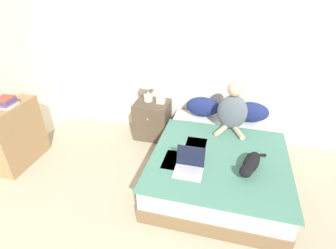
% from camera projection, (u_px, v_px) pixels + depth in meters
% --- Properties ---
extents(wall_back, '(6.07, 0.05, 2.55)m').
position_uv_depth(wall_back, '(212.00, 57.00, 3.75)').
color(wall_back, silver).
rests_on(wall_back, ground_plane).
extents(bed, '(1.60, 1.94, 0.44)m').
position_uv_depth(bed, '(219.00, 163.00, 3.36)').
color(bed, brown).
rests_on(bed, ground_plane).
extents(pillow_near, '(0.51, 0.25, 0.29)m').
position_uv_depth(pillow_near, '(203.00, 107.00, 3.93)').
color(pillow_near, navy).
rests_on(pillow_near, bed).
extents(pillow_far, '(0.51, 0.25, 0.29)m').
position_uv_depth(pillow_far, '(251.00, 112.00, 3.78)').
color(pillow_far, navy).
rests_on(pillow_far, bed).
extents(person_sitting, '(0.40, 0.39, 0.70)m').
position_uv_depth(person_sitting, '(232.00, 110.00, 3.52)').
color(person_sitting, slate).
rests_on(person_sitting, bed).
extents(cat_tabby, '(0.32, 0.56, 0.19)m').
position_uv_depth(cat_tabby, '(250.00, 164.00, 2.86)').
color(cat_tabby, black).
rests_on(cat_tabby, bed).
extents(laptop_open, '(0.31, 0.29, 0.25)m').
position_uv_depth(laptop_open, '(189.00, 167.00, 2.87)').
color(laptop_open, '#B7B7BC').
rests_on(laptop_open, bed).
extents(nightstand, '(0.53, 0.47, 0.59)m').
position_uv_depth(nightstand, '(152.00, 120.00, 4.18)').
color(nightstand, brown).
rests_on(nightstand, ground_plane).
extents(table_lamp, '(0.25, 0.25, 0.45)m').
position_uv_depth(table_lamp, '(147.00, 82.00, 3.93)').
color(table_lamp, beige).
rests_on(table_lamp, nightstand).
extents(tissue_box, '(0.12, 0.12, 0.14)m').
position_uv_depth(tissue_box, '(161.00, 99.00, 4.00)').
color(tissue_box, beige).
rests_on(tissue_box, nightstand).
extents(bookshelf, '(0.25, 0.76, 0.88)m').
position_uv_depth(bookshelf, '(18.00, 135.00, 3.51)').
color(bookshelf, '#99754C').
rests_on(bookshelf, ground_plane).
extents(book_stack_top, '(0.21, 0.24, 0.12)m').
position_uv_depth(book_stack_top, '(6.00, 102.00, 3.26)').
color(book_stack_top, beige).
rests_on(book_stack_top, bookshelf).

